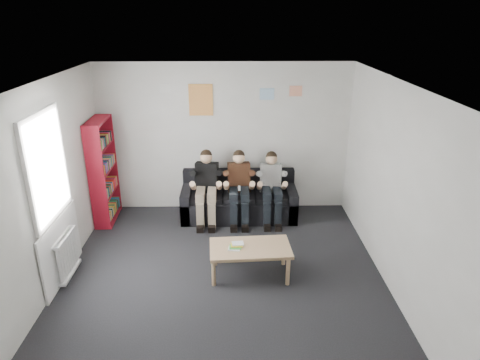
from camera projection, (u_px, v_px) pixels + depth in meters
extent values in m
plane|color=black|center=(223.00, 283.00, 5.89)|extent=(5.00, 5.00, 0.00)
plane|color=white|center=(219.00, 85.00, 4.90)|extent=(5.00, 5.00, 0.00)
plane|color=silver|center=(224.00, 138.00, 7.72)|extent=(4.50, 0.00, 4.50)
plane|color=silver|center=(213.00, 332.00, 3.07)|extent=(4.50, 0.00, 4.50)
plane|color=silver|center=(42.00, 195.00, 5.36)|extent=(0.00, 5.00, 5.00)
plane|color=silver|center=(398.00, 192.00, 5.43)|extent=(0.00, 5.00, 5.00)
cube|color=black|center=(239.00, 206.00, 7.75)|extent=(2.04, 0.83, 0.39)
cube|color=black|center=(239.00, 180.00, 7.91)|extent=(2.04, 0.19, 0.40)
cube|color=black|center=(187.00, 202.00, 7.71)|extent=(0.17, 0.83, 0.56)
cube|color=black|center=(291.00, 202.00, 7.73)|extent=(0.17, 0.83, 0.56)
cube|color=black|center=(239.00, 196.00, 7.59)|extent=(1.71, 0.57, 0.09)
cube|color=maroon|center=(103.00, 171.00, 7.38)|extent=(0.27, 0.82, 1.83)
cube|color=tan|center=(250.00, 248.00, 5.94)|extent=(1.12, 0.62, 0.04)
cylinder|color=tan|center=(214.00, 273.00, 5.78)|extent=(0.06, 0.06, 0.40)
cylinder|color=tan|center=(288.00, 272.00, 5.79)|extent=(0.06, 0.06, 0.40)
cylinder|color=tan|center=(215.00, 253.00, 6.25)|extent=(0.06, 0.06, 0.40)
cylinder|color=tan|center=(284.00, 252.00, 6.26)|extent=(0.06, 0.06, 0.40)
cube|color=white|center=(234.00, 249.00, 5.87)|extent=(0.16, 0.12, 0.01)
cube|color=green|center=(235.00, 247.00, 5.89)|extent=(0.16, 0.12, 0.01)
cube|color=yellow|center=(237.00, 245.00, 5.91)|extent=(0.16, 0.12, 0.01)
cube|color=white|center=(238.00, 243.00, 5.93)|extent=(0.16, 0.12, 0.01)
cube|color=black|center=(207.00, 177.00, 7.58)|extent=(0.39, 0.29, 0.56)
sphere|color=#D6A982|center=(206.00, 157.00, 7.40)|extent=(0.22, 0.22, 0.22)
sphere|color=black|center=(206.00, 155.00, 7.41)|extent=(0.21, 0.21, 0.21)
cube|color=gray|center=(206.00, 194.00, 7.38)|extent=(0.35, 0.45, 0.15)
cube|color=gray|center=(206.00, 216.00, 7.29)|extent=(0.33, 0.14, 0.48)
cube|color=black|center=(206.00, 227.00, 7.31)|extent=(0.33, 0.26, 0.10)
cube|color=#52291B|center=(239.00, 177.00, 7.59)|extent=(0.39, 0.28, 0.55)
sphere|color=#D6A982|center=(239.00, 158.00, 7.42)|extent=(0.21, 0.21, 0.21)
sphere|color=black|center=(239.00, 156.00, 7.42)|extent=(0.20, 0.20, 0.20)
cube|color=black|center=(239.00, 194.00, 7.39)|extent=(0.35, 0.45, 0.15)
cube|color=black|center=(239.00, 215.00, 7.31)|extent=(0.33, 0.14, 0.48)
cube|color=black|center=(239.00, 227.00, 7.33)|extent=(0.33, 0.25, 0.10)
cube|color=white|center=(239.00, 188.00, 7.25)|extent=(0.04, 0.14, 0.04)
cube|color=white|center=(271.00, 178.00, 7.60)|extent=(0.37, 0.27, 0.53)
sphere|color=#D6A982|center=(272.00, 159.00, 7.43)|extent=(0.21, 0.21, 0.21)
sphere|color=black|center=(272.00, 157.00, 7.43)|extent=(0.20, 0.20, 0.20)
cube|color=black|center=(272.00, 193.00, 7.41)|extent=(0.34, 0.43, 0.14)
cube|color=black|center=(272.00, 215.00, 7.33)|extent=(0.32, 0.13, 0.48)
cube|color=black|center=(272.00, 226.00, 7.35)|extent=(0.32, 0.24, 0.09)
cylinder|color=white|center=(60.00, 266.00, 5.65)|extent=(0.06, 0.06, 0.60)
cylinder|color=white|center=(62.00, 263.00, 5.73)|extent=(0.06, 0.06, 0.60)
cylinder|color=white|center=(64.00, 260.00, 5.80)|extent=(0.06, 0.06, 0.60)
cylinder|color=white|center=(66.00, 257.00, 5.88)|extent=(0.06, 0.06, 0.60)
cylinder|color=white|center=(68.00, 253.00, 5.95)|extent=(0.06, 0.06, 0.60)
cylinder|color=white|center=(70.00, 250.00, 6.03)|extent=(0.06, 0.06, 0.60)
cylinder|color=white|center=(72.00, 248.00, 6.10)|extent=(0.06, 0.06, 0.60)
cylinder|color=white|center=(74.00, 245.00, 6.18)|extent=(0.06, 0.06, 0.60)
cube|color=white|center=(70.00, 272.00, 6.02)|extent=(0.10, 0.64, 0.04)
cube|color=white|center=(64.00, 237.00, 5.81)|extent=(0.10, 0.64, 0.04)
cube|color=white|center=(46.00, 167.00, 5.43)|extent=(0.02, 1.00, 1.30)
cube|color=white|center=(37.00, 114.00, 5.18)|extent=(0.05, 1.12, 0.06)
cube|color=white|center=(55.00, 215.00, 5.68)|extent=(0.05, 1.12, 0.06)
cube|color=white|center=(61.00, 249.00, 5.88)|extent=(0.03, 1.30, 0.90)
cube|color=#F1D955|center=(201.00, 100.00, 7.44)|extent=(0.42, 0.01, 0.55)
cube|color=#3C8FCD|center=(267.00, 94.00, 7.42)|extent=(0.25, 0.01, 0.20)
cube|color=#D1419A|center=(296.00, 91.00, 7.41)|extent=(0.22, 0.01, 0.18)
cube|color=silver|center=(166.00, 88.00, 7.36)|extent=(0.20, 0.01, 0.14)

